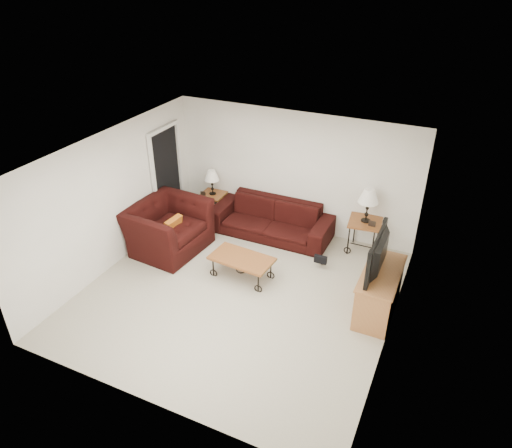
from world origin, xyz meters
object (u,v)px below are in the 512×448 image
Objects in this scene: coffee_table at (242,267)px; backpack at (323,254)px; tv_stand at (379,292)px; side_table_right at (364,236)px; sofa at (271,219)px; television at (384,254)px; armchair at (168,227)px; lamp_left at (212,182)px; lamp_right at (368,205)px; side_table_left at (213,205)px.

coffee_table is 2.34× the size of backpack.
tv_stand is 2.71× the size of backpack.
coffee_table is (-1.74, -1.75, -0.13)m from side_table_right.
television is at bearing -30.85° from sofa.
side_table_right is 1.78m from tv_stand.
armchair is 1.13× the size of tv_stand.
armchair is at bearing 171.50° from coffee_table.
tv_stand is at bearing 90.00° from television.
sofa is 4.47× the size of lamp_left.
lamp_right is 1.78m from television.
sofa is 2.23× the size of coffee_table.
lamp_right is at bearing 0.00° from lamp_left.
armchair is (-1.60, -1.32, 0.11)m from sofa.
side_table_right is at bearing 45.15° from coffee_table.
lamp_left is (0.00, 0.00, 0.55)m from side_table_left.
side_table_right is 1.21× the size of lamp_left.
lamp_left is at bearing -112.90° from television.
backpack is (-1.20, 0.88, -0.15)m from tv_stand.
side_table_right is 0.52× the size of tv_stand.
side_table_left is 0.50× the size of coffee_table.
television reaches higher than sofa.
side_table_right is 1.42× the size of backpack.
lamp_right reaches higher than tv_stand.
backpack is (-0.56, -0.78, -0.10)m from side_table_right.
lamp_left is 0.38× the size of armchair.
tv_stand is at bearing -87.13° from armchair.
tv_stand is (0.65, -1.66, -0.62)m from lamp_right.
side_table_right is at bearing 0.00° from lamp_right.
lamp_right reaches higher than sofa.
tv_stand is 1.12× the size of television.
sofa is 1.54m from lamp_left.
lamp_left is 2.43m from coffee_table.
tv_stand is (3.95, -1.66, -0.44)m from lamp_left.
side_table_right is (1.86, 0.18, -0.03)m from sofa.
television reaches higher than backpack.
sofa is at bearing 149.35° from tv_stand.
coffee_table is 2.53m from television.
sofa is 1.97m from lamp_right.
lamp_right is at bearing 0.00° from side_table_left.
tv_stand reaches higher than sofa.
side_table_right is 2.48m from coffee_table.
tv_stand is at bearing -68.78° from lamp_right.
sofa is at bearing 144.77° from backpack.
lamp_left reaches higher than backpack.
lamp_right is (3.31, 0.00, 0.72)m from side_table_left.
sofa is 1.58m from coffee_table.
side_table_right reaches higher than backpack.
side_table_right reaches higher than side_table_left.
lamp_left is 0.48× the size of television.
armchair is (-0.15, -1.50, 0.19)m from side_table_left.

